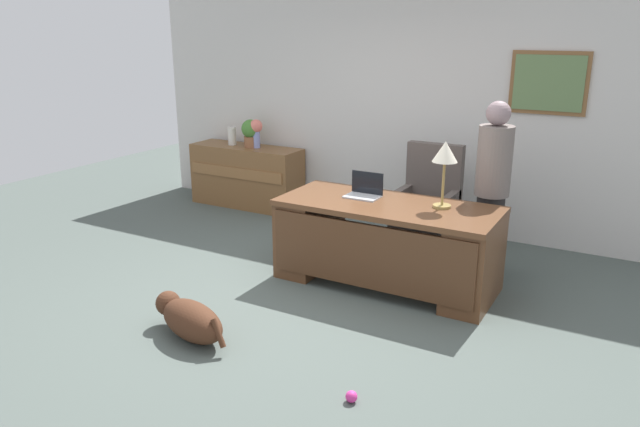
{
  "coord_description": "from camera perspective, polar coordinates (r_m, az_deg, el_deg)",
  "views": [
    {
      "loc": [
        2.61,
        -4.08,
        2.32
      ],
      "look_at": [
        0.15,
        0.3,
        0.75
      ],
      "focal_mm": 33.85,
      "sensor_mm": 36.0,
      "label": 1
    }
  ],
  "objects": [
    {
      "name": "dog_toy_ball",
      "position": [
        4.05,
        2.99,
        -16.9
      ],
      "size": [
        0.08,
        0.08,
        0.08
      ],
      "primitive_type": "sphere",
      "color": "#D8338C",
      "rests_on": "ground_plane"
    },
    {
      "name": "back_wall",
      "position": [
        7.24,
        8.14,
        9.47
      ],
      "size": [
        7.0,
        0.16,
        2.7
      ],
      "color": "silver",
      "rests_on": "ground_plane"
    },
    {
      "name": "potted_plant",
      "position": [
        7.94,
        -6.56,
        7.67
      ],
      "size": [
        0.24,
        0.24,
        0.36
      ],
      "color": "brown",
      "rests_on": "credenza"
    },
    {
      "name": "desk",
      "position": [
        5.57,
        6.2,
        -2.61
      ],
      "size": [
        1.99,
        0.87,
        0.78
      ],
      "color": "brown",
      "rests_on": "ground_plane"
    },
    {
      "name": "ground_plane",
      "position": [
        5.37,
        -2.97,
        -8.26
      ],
      "size": [
        12.0,
        12.0,
        0.0
      ],
      "primitive_type": "plane",
      "color": "#4C5651"
    },
    {
      "name": "desk_lamp",
      "position": [
        5.33,
        11.73,
        5.35
      ],
      "size": [
        0.22,
        0.22,
        0.59
      ],
      "color": "#9E8447",
      "rests_on": "desk"
    },
    {
      "name": "laptop",
      "position": [
        5.68,
        4.24,
        2.18
      ],
      "size": [
        0.32,
        0.22,
        0.23
      ],
      "color": "#B2B5BA",
      "rests_on": "desk"
    },
    {
      "name": "dog_lying",
      "position": [
        4.83,
        -12.24,
        -9.71
      ],
      "size": [
        0.82,
        0.46,
        0.3
      ],
      "color": "#472819",
      "rests_on": "ground_plane"
    },
    {
      "name": "vase_with_flowers",
      "position": [
        7.88,
        -6.07,
        7.87
      ],
      "size": [
        0.17,
        0.17,
        0.37
      ],
      "color": "#8390CE",
      "rests_on": "credenza"
    },
    {
      "name": "armchair",
      "position": [
        6.47,
        10.16,
        0.74
      ],
      "size": [
        0.6,
        0.59,
        1.14
      ],
      "color": "#564C47",
      "rests_on": "ground_plane"
    },
    {
      "name": "vase_empty",
      "position": [
        8.13,
        -8.32,
        7.26
      ],
      "size": [
        0.11,
        0.11,
        0.24
      ],
      "primitive_type": "cylinder",
      "color": "silver",
      "rests_on": "credenza"
    },
    {
      "name": "credenza",
      "position": [
        8.11,
        -6.93,
        3.52
      ],
      "size": [
        1.53,
        0.5,
        0.81
      ],
      "color": "brown",
      "rests_on": "ground_plane"
    },
    {
      "name": "person_standing",
      "position": [
        5.85,
        15.95,
        2.28
      ],
      "size": [
        0.32,
        0.32,
        1.68
      ],
      "color": "#262323",
      "rests_on": "ground_plane"
    }
  ]
}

